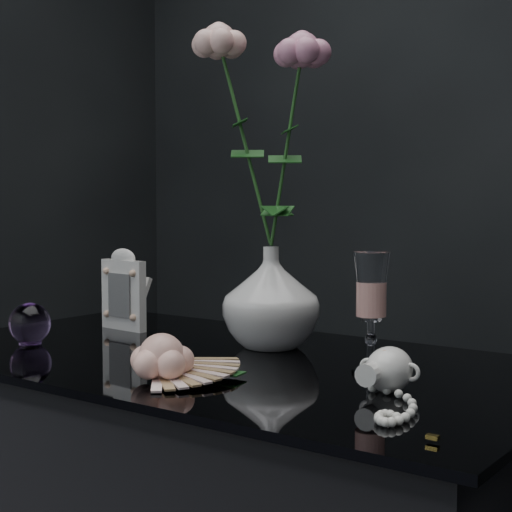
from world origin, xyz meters
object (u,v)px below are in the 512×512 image
Objects in this scene: vase at (271,297)px; picture_frame at (123,289)px; paperweight at (30,323)px; wine_glass at (371,313)px; loose_rose at (162,357)px; pearl_jar at (389,367)px.

picture_frame is (-0.34, -0.01, -0.01)m from vase.
paperweight is (-0.36, -0.22, -0.05)m from vase.
vase is at bearing 160.97° from wine_glass.
vase reaches higher than paperweight.
paperweight is (-0.59, -0.14, -0.05)m from wine_glass.
loose_rose is (0.38, -0.07, -0.00)m from paperweight.
wine_glass is 0.61m from paperweight.
picture_frame is 0.73× the size of pearl_jar.
loose_rose is 0.31m from pearl_jar.
vase reaches higher than loose_rose.
vase is 0.79× the size of pearl_jar.
wine_glass is 1.12× the size of picture_frame.
loose_rose reaches higher than pearl_jar.
loose_rose is at bearing -10.81° from paperweight.
loose_rose is at bearing -134.92° from wine_glass.
paperweight reaches higher than pearl_jar.
picture_frame is at bearing -177.56° from vase.
picture_frame is (-0.57, 0.07, -0.01)m from wine_glass.
vase is 0.30m from loose_rose.
vase is at bearing 7.03° from picture_frame.
picture_frame is 0.21m from paperweight.
loose_rose is (-0.21, -0.21, -0.05)m from wine_glass.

